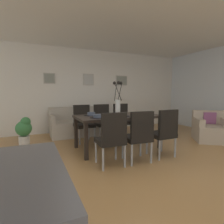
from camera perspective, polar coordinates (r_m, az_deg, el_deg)
name	(u,v)px	position (r m, az deg, el deg)	size (l,w,h in m)	color
ground_plane	(138,166)	(3.20, 8.24, -16.55)	(9.00, 9.00, 0.00)	#A87A47
back_wall_panel	(84,90)	(5.95, -8.72, 6.76)	(9.00, 0.10, 2.60)	white
ceiling_panel	(128,11)	(3.58, 5.05, 29.26)	(9.00, 7.20, 0.08)	white
dining_table	(118,119)	(3.95, 1.84, -2.11)	(1.80, 0.93, 0.74)	black
dining_chair_near_left	(112,137)	(2.99, -0.11, -7.82)	(0.46, 0.46, 0.92)	black
dining_chair_near_right	(83,121)	(4.60, -9.11, -2.92)	(0.47, 0.47, 0.92)	black
dining_chair_far_left	(139,134)	(3.20, 8.52, -6.93)	(0.47, 0.47, 0.92)	black
dining_chair_far_right	(103,120)	(4.76, -2.86, -2.56)	(0.45, 0.45, 0.92)	black
dining_chair_mid_left	(164,131)	(3.57, 16.13, -5.74)	(0.45, 0.45, 0.92)	black
dining_chair_mid_right	(122,119)	(5.03, 3.19, -2.09)	(0.47, 0.47, 0.92)	black
centerpiece_vase	(118,102)	(3.92, 1.86, 3.10)	(0.21, 0.23, 0.73)	silver
placemat_near_left	(98,118)	(3.54, -4.53, -1.80)	(0.32, 0.32, 0.01)	black
bowl_near_left	(98,116)	(3.54, -4.53, -1.20)	(0.17, 0.17, 0.07)	#475166
placemat_near_right	(91,115)	(3.94, -6.60, -1.02)	(0.32, 0.32, 0.01)	black
bowl_near_right	(91,114)	(3.93, -6.60, -0.48)	(0.17, 0.17, 0.07)	#475166
placemat_far_left	(122,116)	(3.76, 3.25, -1.33)	(0.32, 0.32, 0.01)	black
bowl_far_left	(122,114)	(3.75, 3.25, -0.77)	(0.17, 0.17, 0.07)	#475166
sofa	(81,125)	(5.43, -9.66, -4.01)	(1.78, 0.84, 0.80)	#B2A899
side_table	(119,123)	(5.81, 2.22, -3.47)	(0.36, 0.36, 0.52)	black
table_lamp	(119,103)	(5.74, 2.25, 2.78)	(0.22, 0.22, 0.51)	beige
armchair	(211,130)	(5.30, 28.96, -4.89)	(1.12, 1.12, 0.75)	#B7A893
framed_picture_left	(49,78)	(5.70, -19.23, 10.06)	(0.33, 0.03, 0.31)	#B2ADA3
framed_picture_center	(89,79)	(5.93, -7.45, 10.18)	(0.35, 0.03, 0.36)	#B2ADA3
framed_picture_right	(122,81)	(6.38, 3.05, 9.94)	(0.43, 0.03, 0.33)	#B2ADA3
potted_plant	(24,130)	(4.69, -26.10, -5.04)	(0.36, 0.36, 0.67)	silver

